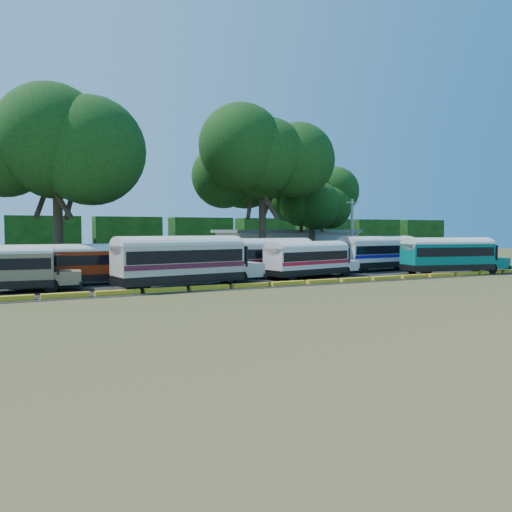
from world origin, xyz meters
name	(u,v)px	position (x,y,z in m)	size (l,w,h in m)	color
ground	(276,288)	(0.00, 0.00, 0.00)	(160.00, 160.00, 0.00)	#334517
asphalt_strip	(223,274)	(1.00, 12.00, 0.01)	(64.00, 24.00, 0.02)	black
curb	(269,284)	(0.00, 1.00, 0.15)	(53.70, 0.45, 0.30)	yellow
terminal_building	(287,244)	(18.00, 30.00, 2.03)	(19.00, 9.00, 4.00)	#BBB7AB
treeline_backdrop	(128,236)	(0.00, 48.00, 3.00)	(130.00, 4.00, 6.00)	black
bus_red	(66,262)	(-12.78, 7.75, 1.71)	(9.09, 2.38, 2.98)	black
bus_cream_west	(183,258)	(-5.69, 3.07, 2.02)	(11.14, 4.15, 3.58)	black
bus_cream_east	(267,255)	(3.01, 7.19, 1.86)	(10.09, 2.84, 3.29)	black
bus_white_red	(309,257)	(5.71, 4.86, 1.73)	(9.57, 4.27, 3.06)	black
bus_white_blue	(379,251)	(15.95, 8.27, 1.92)	(10.51, 3.60, 3.39)	black
bus_teal	(450,253)	(19.21, 2.57, 1.89)	(10.32, 4.35, 3.30)	black
tree_west	(57,148)	(-12.57, 16.43, 11.04)	(12.12, 12.12, 15.51)	#3C2A1E
tree_center	(262,161)	(8.22, 18.21, 11.44)	(11.74, 11.74, 15.79)	#3C2A1E
tree_east	(312,196)	(17.91, 23.40, 8.30)	(8.28, 8.28, 11.40)	#3C2A1E
utility_pole	(352,232)	(17.13, 14.18, 3.78)	(1.60, 0.30, 7.33)	gray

